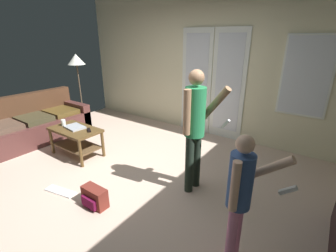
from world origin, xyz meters
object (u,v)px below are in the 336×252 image
(backpack, at_px, (94,197))
(coffee_table, at_px, (76,136))
(leather_couch, at_px, (34,126))
(cup_near_edge, at_px, (63,123))
(loose_keyboard, at_px, (60,191))
(person_adult, at_px, (195,122))
(floor_lamp, at_px, (76,63))
(laptop_closed, at_px, (75,127))
(person_child, at_px, (240,192))
(tv_remote_black, at_px, (89,130))

(backpack, bearing_deg, coffee_table, 152.24)
(leather_couch, relative_size, backpack, 6.00)
(cup_near_edge, bearing_deg, loose_keyboard, -37.32)
(backpack, bearing_deg, leather_couch, 166.82)
(coffee_table, height_order, person_adult, person_adult)
(floor_lamp, height_order, laptop_closed, floor_lamp)
(person_adult, distance_m, cup_near_edge, 2.45)
(person_child, height_order, backpack, person_child)
(leather_couch, distance_m, coffee_table, 1.25)
(floor_lamp, relative_size, loose_keyboard, 3.42)
(loose_keyboard, relative_size, laptop_closed, 1.32)
(coffee_table, relative_size, cup_near_edge, 8.27)
(person_child, height_order, cup_near_edge, person_child)
(loose_keyboard, bearing_deg, cup_near_edge, 142.68)
(person_child, xyz_separation_m, floor_lamp, (-4.48, 1.69, 0.63))
(person_adult, bearing_deg, tv_remote_black, -173.03)
(leather_couch, height_order, loose_keyboard, leather_couch)
(tv_remote_black, bearing_deg, loose_keyboard, -31.01)
(person_child, distance_m, tv_remote_black, 2.75)
(coffee_table, height_order, backpack, coffee_table)
(person_adult, bearing_deg, backpack, -128.08)
(loose_keyboard, bearing_deg, coffee_table, 132.51)
(floor_lamp, distance_m, tv_remote_black, 2.30)
(backpack, bearing_deg, person_child, 8.21)
(person_child, bearing_deg, laptop_closed, 170.83)
(person_child, xyz_separation_m, tv_remote_black, (-2.68, 0.54, -0.25))
(cup_near_edge, bearing_deg, laptop_closed, 9.55)
(tv_remote_black, bearing_deg, cup_near_edge, -138.47)
(floor_lamp, bearing_deg, laptop_closed, -38.92)
(leather_couch, height_order, person_adult, person_adult)
(person_child, distance_m, cup_near_edge, 3.28)
(loose_keyboard, distance_m, cup_near_edge, 1.37)
(laptop_closed, height_order, tv_remote_black, laptop_closed)
(floor_lamp, relative_size, backpack, 4.74)
(person_child, height_order, laptop_closed, person_child)
(cup_near_edge, bearing_deg, leather_couch, -175.53)
(cup_near_edge, bearing_deg, person_adult, 7.69)
(person_child, relative_size, cup_near_edge, 11.59)
(loose_keyboard, xyz_separation_m, laptop_closed, (-0.76, 0.81, 0.49))
(coffee_table, height_order, person_child, person_child)
(floor_lamp, height_order, loose_keyboard, floor_lamp)
(coffee_table, distance_m, backpack, 1.51)
(coffee_table, height_order, floor_lamp, floor_lamp)
(coffee_table, bearing_deg, tv_remote_black, 15.90)
(laptop_closed, relative_size, cup_near_edge, 3.24)
(person_child, height_order, loose_keyboard, person_child)
(coffee_table, distance_m, tv_remote_black, 0.32)
(backpack, relative_size, tv_remote_black, 1.94)
(loose_keyboard, bearing_deg, floor_lamp, 138.12)
(coffee_table, bearing_deg, cup_near_edge, -175.79)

